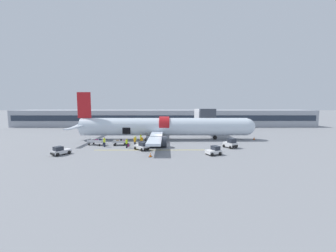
{
  "coord_description": "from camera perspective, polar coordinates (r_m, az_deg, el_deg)",
  "views": [
    {
      "loc": [
        0.97,
        -39.21,
        7.9
      ],
      "look_at": [
        1.21,
        3.51,
        3.45
      ],
      "focal_mm": 22.0,
      "sensor_mm": 36.0,
      "label": 1
    }
  ],
  "objects": [
    {
      "name": "terminal_strip",
      "position": [
        77.02,
        -1.05,
        2.25
      ],
      "size": [
        107.64,
        11.98,
        5.87
      ],
      "color": "#9EA3AD",
      "rests_on": "ground_plane"
    },
    {
      "name": "baggage_tug_lead",
      "position": [
        36.37,
        -7.22,
        -5.64
      ],
      "size": [
        2.92,
        2.94,
        1.46
      ],
      "color": "white",
      "rests_on": "ground_plane"
    },
    {
      "name": "baggage_tug_spare",
      "position": [
        33.53,
        12.6,
        -6.79
      ],
      "size": [
        2.7,
        2.45,
        1.4
      ],
      "color": "white",
      "rests_on": "ground_plane"
    },
    {
      "name": "airplane",
      "position": [
        46.32,
        -1.59,
        -0.29
      ],
      "size": [
        41.26,
        31.69,
        10.64
      ],
      "color": "silver",
      "rests_on": "ground_plane"
    },
    {
      "name": "ground_crew_helper",
      "position": [
        40.46,
        -17.22,
        -4.18
      ],
      "size": [
        0.59,
        0.59,
        1.85
      ],
      "color": "#1E2338",
      "rests_on": "ground_plane"
    },
    {
      "name": "ground_crew_marshal",
      "position": [
        41.92,
        -9.12,
        -3.73
      ],
      "size": [
        0.57,
        0.54,
        1.72
      ],
      "color": "black",
      "rests_on": "ground_plane"
    },
    {
      "name": "ground_crew_loader_b",
      "position": [
        40.89,
        -7.32,
        -3.96
      ],
      "size": [
        0.6,
        0.48,
        1.71
      ],
      "color": "#1E2338",
      "rests_on": "ground_plane"
    },
    {
      "name": "safety_cone_engine_left",
      "position": [
        31.58,
        -4.9,
        -7.97
      ],
      "size": [
        0.54,
        0.54,
        0.69
      ],
      "color": "black",
      "rests_on": "ground_plane"
    },
    {
      "name": "baggage_cart_loading",
      "position": [
        41.47,
        -13.07,
        -4.44
      ],
      "size": [
        3.69,
        2.24,
        1.15
      ],
      "color": "#B7BABF",
      "rests_on": "ground_plane"
    },
    {
      "name": "baggage_tug_mid",
      "position": [
        36.83,
        -27.62,
        -6.19
      ],
      "size": [
        2.62,
        3.01,
        1.38
      ],
      "color": "silver",
      "rests_on": "ground_plane"
    },
    {
      "name": "baggage_cart_queued",
      "position": [
        42.77,
        -19.12,
        -4.17
      ],
      "size": [
        4.28,
        2.44,
        1.24
      ],
      "color": "silver",
      "rests_on": "ground_plane"
    },
    {
      "name": "ground_crew_supervisor",
      "position": [
        38.49,
        -11.39,
        -4.62
      ],
      "size": [
        0.46,
        0.61,
        1.75
      ],
      "color": "black",
      "rests_on": "ground_plane"
    },
    {
      "name": "ground_plane",
      "position": [
        40.01,
        -1.71,
        -5.44
      ],
      "size": [
        500.0,
        500.0,
        0.0
      ],
      "primitive_type": "plane",
      "color": "gray"
    },
    {
      "name": "apron_marking_line",
      "position": [
        36.24,
        -3.86,
        -6.65
      ],
      "size": [
        20.87,
        0.23,
        0.01
      ],
      "color": "yellow",
      "rests_on": "ground_plane"
    },
    {
      "name": "safety_cone_nose",
      "position": [
        50.35,
        22.75,
        -3.13
      ],
      "size": [
        0.52,
        0.52,
        0.78
      ],
      "color": "black",
      "rests_on": "ground_plane"
    },
    {
      "name": "ground_crew_driver",
      "position": [
        43.37,
        -7.52,
        -3.36
      ],
      "size": [
        0.47,
        0.61,
        1.76
      ],
      "color": "#1E2338",
      "rests_on": "ground_plane"
    },
    {
      "name": "suitcase_on_tarmac_upright",
      "position": [
        39.66,
        -11.05,
        -5.26
      ],
      "size": [
        0.49,
        0.2,
        0.63
      ],
      "color": "#721951",
      "rests_on": "ground_plane"
    },
    {
      "name": "ground_crew_loader_a",
      "position": [
        39.79,
        -9.18,
        -4.21
      ],
      "size": [
        0.47,
        0.62,
        1.78
      ],
      "color": "#2D2D33",
      "rests_on": "ground_plane"
    },
    {
      "name": "jet_bridge_stub",
      "position": [
        54.68,
        9.84,
        2.99
      ],
      "size": [
        3.74,
        13.6,
        6.92
      ],
      "color": "#4C4C51",
      "rests_on": "ground_plane"
    },
    {
      "name": "baggage_tug_rear",
      "position": [
        39.58,
        16.93,
        -4.73
      ],
      "size": [
        2.6,
        2.77,
        1.8
      ],
      "color": "white",
      "rests_on": "ground_plane"
    }
  ]
}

